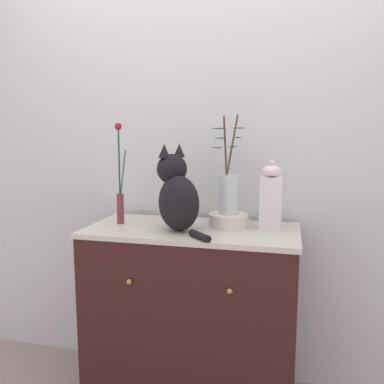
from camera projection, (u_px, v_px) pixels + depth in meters
wall_back at (206, 151)px, 2.23m from camera, size 4.40×0.08×2.60m
sideboard at (192, 316)px, 2.04m from camera, size 1.05×0.53×0.93m
cat_sitting at (177, 195)px, 1.91m from camera, size 0.35×0.35×0.42m
vase_slim_green at (120, 192)px, 2.04m from camera, size 0.06×0.04×0.52m
bowl_porcelain at (228, 220)px, 1.99m from camera, size 0.20×0.20×0.07m
vase_glass_clear at (229, 191)px, 1.97m from camera, size 0.16×0.16×0.49m
jar_lidded_porcelain at (271, 198)px, 1.92m from camera, size 0.10×0.10×0.34m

